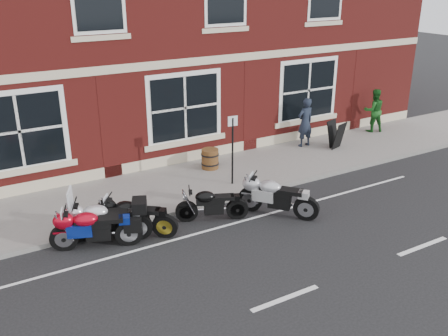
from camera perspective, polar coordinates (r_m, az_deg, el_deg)
The scene contains 13 objects.
ground at distance 12.39m, azimuth -1.35°, elevation -7.54°, with size 80.00×80.00×0.00m, color black.
sidewalk at distance 14.79m, azimuth -6.96°, elevation -2.37°, with size 30.00×3.00×0.12m, color slate.
kerb at distance 13.48m, azimuth -4.27°, elevation -4.75°, with size 30.00×0.16×0.12m, color slate.
moto_touring_silver at distance 12.18m, azimuth -13.68°, elevation -5.63°, with size 2.04×1.02×1.43m.
moto_sport_red at distance 11.95m, azimuth -14.64°, elevation -6.49°, with size 2.03×0.87×0.95m.
moto_sport_black at distance 12.29m, azimuth -10.24°, elevation -5.33°, with size 1.72×1.38×0.93m.
moto_sport_silver at distance 13.14m, azimuth 6.03°, elevation -3.09°, with size 1.48×1.80×0.99m.
moto_naked_black at distance 12.83m, azimuth -1.57°, elevation -4.00°, with size 1.78×0.87×0.85m.
pedestrian_left at distance 18.07m, azimuth 9.26°, elevation 5.18°, with size 0.64×0.42×1.77m, color #19202E.
pedestrian_right at distance 20.41m, azimuth 16.74°, elevation 6.32°, with size 0.82×0.64×1.68m, color #164E18.
a_board_sign at distance 18.21m, azimuth 12.68°, elevation 3.73°, with size 0.58×0.39×0.96m, color black, non-canonical shape.
barrel_planter at distance 15.94m, azimuth -1.61°, elevation 1.07°, with size 0.57×0.57×0.64m.
parking_sign at distance 14.46m, azimuth 0.99°, elevation 2.60°, with size 0.29×0.06×2.08m.
Camera 1 is at (-5.17, -9.50, 6.04)m, focal length 40.00 mm.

